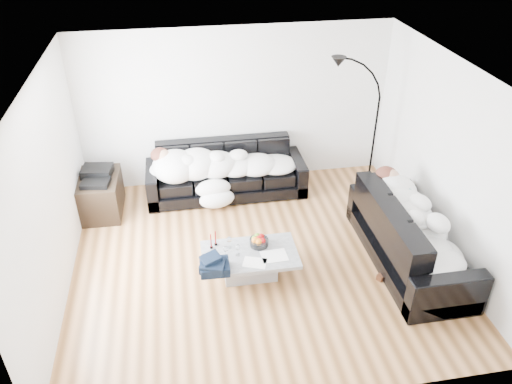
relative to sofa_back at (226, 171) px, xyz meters
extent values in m
plane|color=brown|center=(0.24, -1.77, -0.42)|extent=(5.00, 5.00, 0.00)
cube|color=silver|center=(0.24, 0.48, 0.88)|extent=(5.00, 0.02, 2.60)
cube|color=silver|center=(-2.26, -1.77, 0.88)|extent=(0.02, 4.50, 2.60)
cube|color=silver|center=(2.74, -1.77, 0.88)|extent=(0.02, 4.50, 2.60)
plane|color=white|center=(0.24, -1.77, 2.18)|extent=(5.00, 5.00, 0.00)
cube|color=black|center=(0.00, 0.00, 0.00)|extent=(2.55, 0.88, 0.83)
cube|color=black|center=(2.21, -2.14, 0.04)|extent=(0.96, 2.25, 0.91)
ellipsoid|color=#0F6F6B|center=(2.15, -1.45, 0.30)|extent=(0.42, 0.38, 0.20)
cube|color=#939699|center=(0.06, -2.06, -0.24)|extent=(1.23, 0.73, 0.36)
cylinder|color=white|center=(0.21, -1.92, 0.02)|extent=(0.32, 0.32, 0.15)
cylinder|color=white|center=(-0.18, -1.91, 0.03)|extent=(0.08, 0.08, 0.17)
cylinder|color=white|center=(-0.25, -2.08, 0.02)|extent=(0.08, 0.08, 0.16)
cylinder|color=white|center=(-0.09, -2.07, 0.02)|extent=(0.08, 0.08, 0.16)
cylinder|color=maroon|center=(-0.42, -1.88, 0.05)|extent=(0.05, 0.05, 0.22)
cylinder|color=maroon|center=(-0.35, -1.82, 0.05)|extent=(0.05, 0.05, 0.22)
cube|color=silver|center=(0.36, -2.18, -0.05)|extent=(0.34, 0.26, 0.01)
cube|color=silver|center=(0.09, -2.26, -0.05)|extent=(0.34, 0.29, 0.01)
cube|color=black|center=(-1.97, -0.22, -0.11)|extent=(0.63, 0.89, 0.60)
cube|color=black|center=(-1.97, -0.22, 0.25)|extent=(0.48, 0.40, 0.13)
camera|label=1|loc=(-0.70, -6.99, 4.02)|focal=35.00mm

